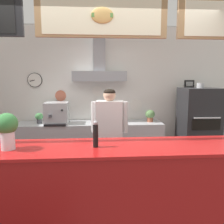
{
  "coord_description": "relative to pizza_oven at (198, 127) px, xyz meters",
  "views": [
    {
      "loc": [
        -0.09,
        -2.67,
        1.78
      ],
      "look_at": [
        0.16,
        0.71,
        1.29
      ],
      "focal_mm": 37.56,
      "sensor_mm": 36.0,
      "label": 1
    }
  ],
  "objects": [
    {
      "name": "potted_oregano",
      "position": [
        -0.95,
        0.17,
        0.24
      ],
      "size": [
        0.19,
        0.19,
        0.24
      ],
      "color": "#9E563D",
      "rests_on": "back_prep_counter"
    },
    {
      "name": "potted_sage",
      "position": [
        -3.16,
        0.17,
        0.22
      ],
      "size": [
        0.15,
        0.15,
        0.21
      ],
      "color": "#4C4C51",
      "rests_on": "back_prep_counter"
    },
    {
      "name": "service_counter",
      "position": [
        -1.98,
        -2.14,
        -0.25
      ],
      "size": [
        4.57,
        0.69,
        1.09
      ],
      "color": "maroon",
      "rests_on": "ground_plane"
    },
    {
      "name": "back_prep_counter",
      "position": [
        -2.16,
        0.16,
        -0.35
      ],
      "size": [
        2.88,
        0.61,
        0.89
      ],
      "color": "#B7BABF",
      "rests_on": "ground_plane"
    },
    {
      "name": "espresso_machine",
      "position": [
        -2.81,
        0.13,
        0.3
      ],
      "size": [
        0.44,
        0.52,
        0.42
      ],
      "color": "silver",
      "rests_on": "back_prep_counter"
    },
    {
      "name": "basil_vase",
      "position": [
        -2.92,
        -2.17,
        0.49
      ],
      "size": [
        0.21,
        0.21,
        0.36
      ],
      "color": "silver",
      "rests_on": "service_counter"
    },
    {
      "name": "shop_worker",
      "position": [
        -1.85,
        -1.01,
        0.08
      ],
      "size": [
        0.55,
        0.27,
        1.62
      ],
      "rotation": [
        0.0,
        0.0,
        3.02
      ],
      "color": "#232328",
      "rests_on": "ground_plane"
    },
    {
      "name": "pepper_grinder",
      "position": [
        -2.07,
        -2.16,
        0.43
      ],
      "size": [
        0.05,
        0.05,
        0.27
      ],
      "color": "black",
      "rests_on": "service_counter"
    },
    {
      "name": "ground_plane",
      "position": [
        -1.98,
        -1.8,
        -0.79
      ],
      "size": [
        6.69,
        6.69,
        0.0
      ],
      "primitive_type": "plane",
      "color": "#514C47"
    },
    {
      "name": "pizza_oven",
      "position": [
        0.0,
        0.0,
        0.0
      ],
      "size": [
        0.72,
        0.68,
        1.68
      ],
      "color": "#232326",
      "rests_on": "ground_plane"
    },
    {
      "name": "potted_rosemary",
      "position": [
        -2.04,
        0.17,
        0.21
      ],
      "size": [
        0.14,
        0.14,
        0.2
      ],
      "color": "beige",
      "rests_on": "back_prep_counter"
    },
    {
      "name": "back_wall_assembly",
      "position": [
        -1.98,
        0.42,
        0.71
      ],
      "size": [
        5.57,
        2.57,
        2.85
      ],
      "color": "#9E9E99",
      "rests_on": "ground_plane"
    }
  ]
}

